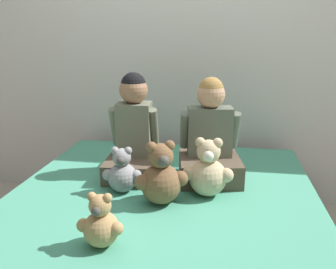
{
  "coord_description": "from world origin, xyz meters",
  "views": [
    {
      "loc": [
        0.31,
        -1.67,
        1.31
      ],
      "look_at": [
        0.0,
        0.25,
        0.75
      ],
      "focal_mm": 38.0,
      "sensor_mm": 36.0,
      "label": 1
    }
  ],
  "objects_px": {
    "teddy_bear_held_by_right_child": "(208,172)",
    "teddy_bear_between_children": "(161,178)",
    "bed": "(161,239)",
    "child_on_right": "(210,141)",
    "child_on_left": "(134,135)",
    "teddy_bear_at_foot_of_bed": "(101,224)",
    "teddy_bear_held_by_left_child": "(122,173)"
  },
  "relations": [
    {
      "from": "child_on_right",
      "to": "bed",
      "type": "bearing_deg",
      "value": -134.87
    },
    {
      "from": "teddy_bear_held_by_left_child",
      "to": "child_on_left",
      "type": "bearing_deg",
      "value": 83.71
    },
    {
      "from": "bed",
      "to": "teddy_bear_between_children",
      "type": "relative_size",
      "value": 5.83
    },
    {
      "from": "bed",
      "to": "child_on_right",
      "type": "distance_m",
      "value": 0.62
    },
    {
      "from": "child_on_left",
      "to": "child_on_right",
      "type": "distance_m",
      "value": 0.46
    },
    {
      "from": "child_on_right",
      "to": "teddy_bear_held_by_right_child",
      "type": "distance_m",
      "value": 0.26
    },
    {
      "from": "child_on_left",
      "to": "teddy_bear_at_foot_of_bed",
      "type": "bearing_deg",
      "value": -89.2
    },
    {
      "from": "teddy_bear_held_by_right_child",
      "to": "teddy_bear_between_children",
      "type": "relative_size",
      "value": 0.97
    },
    {
      "from": "child_on_left",
      "to": "teddy_bear_held_by_right_child",
      "type": "distance_m",
      "value": 0.54
    },
    {
      "from": "teddy_bear_held_by_left_child",
      "to": "teddy_bear_between_children",
      "type": "height_order",
      "value": "teddy_bear_between_children"
    },
    {
      "from": "bed",
      "to": "child_on_left",
      "type": "bearing_deg",
      "value": 123.53
    },
    {
      "from": "teddy_bear_held_by_right_child",
      "to": "teddy_bear_between_children",
      "type": "distance_m",
      "value": 0.26
    },
    {
      "from": "teddy_bear_at_foot_of_bed",
      "to": "bed",
      "type": "bearing_deg",
      "value": 72.01
    },
    {
      "from": "child_on_left",
      "to": "teddy_bear_held_by_left_child",
      "type": "distance_m",
      "value": 0.31
    },
    {
      "from": "child_on_right",
      "to": "teddy_bear_held_by_right_child",
      "type": "relative_size",
      "value": 1.88
    },
    {
      "from": "teddy_bear_between_children",
      "to": "teddy_bear_at_foot_of_bed",
      "type": "relative_size",
      "value": 1.41
    },
    {
      "from": "teddy_bear_held_by_right_child",
      "to": "teddy_bear_between_children",
      "type": "xyz_separation_m",
      "value": [
        -0.23,
        -0.13,
        0.0
      ]
    },
    {
      "from": "bed",
      "to": "teddy_bear_held_by_right_child",
      "type": "xyz_separation_m",
      "value": [
        0.24,
        0.09,
        0.37
      ]
    },
    {
      "from": "bed",
      "to": "teddy_bear_held_by_left_child",
      "type": "bearing_deg",
      "value": 164.84
    },
    {
      "from": "child_on_right",
      "to": "teddy_bear_at_foot_of_bed",
      "type": "bearing_deg",
      "value": -126.05
    },
    {
      "from": "teddy_bear_held_by_right_child",
      "to": "teddy_bear_between_children",
      "type": "height_order",
      "value": "teddy_bear_between_children"
    },
    {
      "from": "teddy_bear_held_by_right_child",
      "to": "teddy_bear_at_foot_of_bed",
      "type": "height_order",
      "value": "teddy_bear_held_by_right_child"
    },
    {
      "from": "teddy_bear_between_children",
      "to": "teddy_bear_held_by_left_child",
      "type": "bearing_deg",
      "value": 132.66
    },
    {
      "from": "bed",
      "to": "teddy_bear_at_foot_of_bed",
      "type": "bearing_deg",
      "value": -109.47
    },
    {
      "from": "child_on_left",
      "to": "teddy_bear_at_foot_of_bed",
      "type": "distance_m",
      "value": 0.81
    },
    {
      "from": "child_on_left",
      "to": "teddy_bear_held_by_left_child",
      "type": "xyz_separation_m",
      "value": [
        0.0,
        -0.28,
        -0.14
      ]
    },
    {
      "from": "bed",
      "to": "teddy_bear_held_by_right_child",
      "type": "relative_size",
      "value": 6.0
    },
    {
      "from": "bed",
      "to": "child_on_right",
      "type": "relative_size",
      "value": 3.2
    },
    {
      "from": "child_on_left",
      "to": "teddy_bear_held_by_right_child",
      "type": "relative_size",
      "value": 1.93
    },
    {
      "from": "bed",
      "to": "teddy_bear_at_foot_of_bed",
      "type": "relative_size",
      "value": 8.21
    },
    {
      "from": "teddy_bear_held_by_left_child",
      "to": "teddy_bear_between_children",
      "type": "distance_m",
      "value": 0.25
    },
    {
      "from": "child_on_left",
      "to": "teddy_bear_between_children",
      "type": "relative_size",
      "value": 1.88
    }
  ]
}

